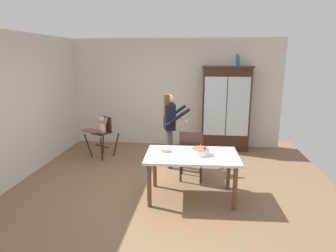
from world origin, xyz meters
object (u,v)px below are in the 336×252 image
(adult_person, at_px, (170,122))
(birthday_cake, at_px, (200,151))
(china_cabinet, at_px, (226,108))
(ceramic_vase, at_px, (237,61))
(high_chair_with_toddler, at_px, (102,129))
(dining_chair_far_side, at_px, (191,152))
(serving_bowl, at_px, (165,150))
(dining_table, at_px, (192,160))

(adult_person, bearing_deg, birthday_cake, -169.15)
(china_cabinet, distance_m, ceramic_vase, 1.15)
(ceramic_vase, bearing_deg, adult_person, -136.15)
(high_chair_with_toddler, relative_size, dining_chair_far_side, 0.99)
(china_cabinet, distance_m, dining_chair_far_side, 2.20)
(serving_bowl, bearing_deg, ceramic_vase, 61.91)
(birthday_cake, relative_size, serving_bowl, 1.56)
(china_cabinet, xyz_separation_m, dining_chair_far_side, (-0.76, -2.01, -0.47))
(dining_table, bearing_deg, birthday_cake, 2.24)
(ceramic_vase, relative_size, serving_bowl, 1.50)
(ceramic_vase, xyz_separation_m, dining_chair_far_side, (-0.96, -2.01, -1.60))
(birthday_cake, distance_m, dining_chair_far_side, 0.72)
(high_chair_with_toddler, height_order, dining_table, high_chair_with_toddler)
(china_cabinet, distance_m, adult_person, 1.84)
(adult_person, distance_m, serving_bowl, 1.22)
(serving_bowl, bearing_deg, adult_person, 92.51)
(serving_bowl, distance_m, dining_chair_far_side, 0.73)
(serving_bowl, relative_size, dining_chair_far_side, 0.19)
(dining_chair_far_side, bearing_deg, serving_bowl, 54.46)
(china_cabinet, height_order, ceramic_vase, ceramic_vase)
(dining_table, height_order, birthday_cake, birthday_cake)
(adult_person, relative_size, dining_chair_far_side, 1.59)
(dining_table, bearing_deg, ceramic_vase, 70.76)
(high_chair_with_toddler, bearing_deg, ceramic_vase, 46.48)
(adult_person, bearing_deg, china_cabinet, -56.86)
(ceramic_vase, height_order, dining_chair_far_side, ceramic_vase)
(high_chair_with_toddler, bearing_deg, china_cabinet, 47.58)
(dining_table, bearing_deg, adult_person, 110.88)
(birthday_cake, height_order, serving_bowl, birthday_cake)
(dining_table, distance_m, dining_chair_far_side, 0.67)
(china_cabinet, xyz_separation_m, adult_person, (-1.22, -1.37, -0.06))
(ceramic_vase, distance_m, serving_bowl, 3.24)
(adult_person, relative_size, serving_bowl, 8.50)
(ceramic_vase, xyz_separation_m, high_chair_with_toddler, (-3.03, -0.94, -1.51))
(adult_person, distance_m, dining_chair_far_side, 0.89)
(adult_person, bearing_deg, serving_bowl, 167.44)
(dining_chair_far_side, bearing_deg, ceramic_vase, -115.26)
(china_cabinet, bearing_deg, adult_person, -131.79)
(high_chair_with_toddler, bearing_deg, adult_person, 14.06)
(birthday_cake, bearing_deg, ceramic_vase, 73.32)
(ceramic_vase, bearing_deg, serving_bowl, -118.09)
(adult_person, bearing_deg, dining_table, -174.20)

